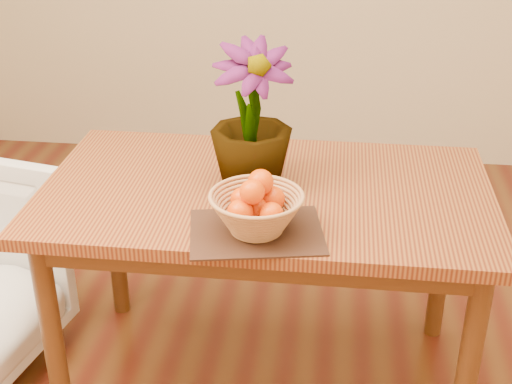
# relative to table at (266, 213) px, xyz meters

# --- Properties ---
(table) EXTENTS (1.40, 0.80, 0.75)m
(table) POSITION_rel_table_xyz_m (0.00, 0.00, 0.00)
(table) COLOR brown
(table) RESTS_ON floor
(placemat) EXTENTS (0.41, 0.34, 0.01)m
(placemat) POSITION_rel_table_xyz_m (0.00, -0.28, 0.09)
(placemat) COLOR #351D13
(placemat) RESTS_ON table
(wicker_basket) EXTENTS (0.26, 0.26, 0.11)m
(wicker_basket) POSITION_rel_table_xyz_m (0.00, -0.28, 0.15)
(wicker_basket) COLOR tan
(wicker_basket) RESTS_ON placemat
(orange_pile) EXTENTS (0.15, 0.16, 0.13)m
(orange_pile) POSITION_rel_table_xyz_m (0.00, -0.28, 0.19)
(orange_pile) COLOR #F34C03
(orange_pile) RESTS_ON wicker_basket
(potted_plant) EXTENTS (0.32, 0.32, 0.45)m
(potted_plant) POSITION_rel_table_xyz_m (-0.05, 0.03, 0.31)
(potted_plant) COLOR #164513
(potted_plant) RESTS_ON table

